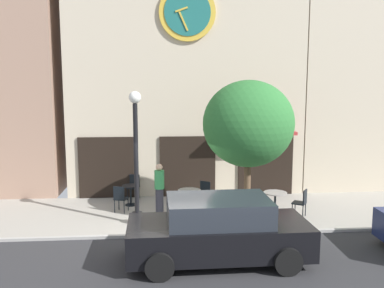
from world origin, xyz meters
name	(u,v)px	position (x,y,z in m)	size (l,w,h in m)	color
ground_plane	(173,256)	(0.00, -1.28, -0.02)	(25.29, 11.22, 0.13)	#9E998E
clock_building	(185,40)	(0.75, 5.50, 5.98)	(9.05, 3.70, 11.62)	beige
neighbor_building_right	(364,54)	(8.59, 6.51, 5.57)	(6.55, 4.40, 11.15)	beige
street_lamp	(136,158)	(-1.01, 1.17, 2.05)	(0.36, 0.36, 4.03)	black
street_tree	(248,124)	(2.34, 0.99, 3.05)	(2.73, 2.46, 4.36)	brown
cafe_table_center_left	(131,192)	(-1.33, 3.18, 0.47)	(0.61, 0.61, 0.72)	black
cafe_table_center	(189,196)	(0.66, 2.16, 0.56)	(0.77, 0.77, 0.77)	black
cafe_table_leftmost	(275,198)	(3.45, 1.77, 0.54)	(0.76, 0.76, 0.74)	black
cafe_chair_by_entrance	(204,192)	(1.21, 2.73, 0.53)	(0.55, 0.55, 0.90)	black
cafe_chair_near_lamp	(252,201)	(2.65, 1.56, 0.53)	(0.40, 0.40, 0.90)	black
cafe_chair_under_awning	(134,185)	(-1.27, 4.04, 0.53)	(0.49, 0.49, 0.90)	black
cafe_chair_near_tree	(302,201)	(4.22, 1.42, 0.53)	(0.55, 0.55, 0.90)	black
cafe_chair_facing_street	(120,197)	(-1.62, 2.37, 0.53)	(0.51, 0.51, 0.90)	black
pedestrian_green	(159,188)	(-0.32, 2.12, 0.86)	(0.38, 0.38, 1.67)	#2D2D38
parked_car_black	(218,230)	(1.08, -1.67, 0.76)	(4.33, 2.08, 1.55)	black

